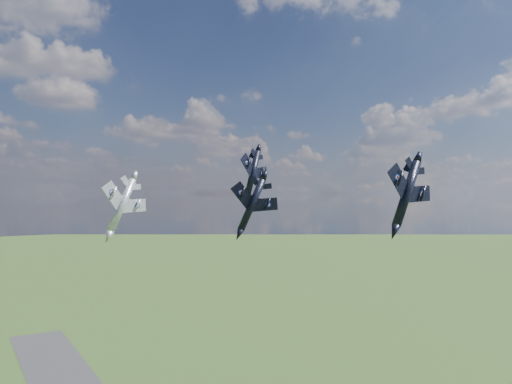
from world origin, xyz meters
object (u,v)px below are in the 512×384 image
jet_high_navy (253,173)px  jet_left_silver (122,205)px  jet_lead_navy (252,204)px  jet_right_navy (407,193)px

jet_high_navy → jet_left_silver: 45.06m
jet_lead_navy → jet_left_silver: 24.16m
jet_right_navy → jet_high_navy: 49.44m
jet_left_silver → jet_lead_navy: bearing=-11.8°
jet_high_navy → jet_left_silver: bearing=-168.6°
jet_right_navy → jet_left_silver: jet_right_navy is taller
jet_right_navy → jet_left_silver: (-35.66, 25.96, -1.88)m
jet_lead_navy → jet_high_navy: 27.61m
jet_lead_navy → jet_left_silver: jet_lead_navy is taller
jet_right_navy → jet_lead_navy: bearing=113.9°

